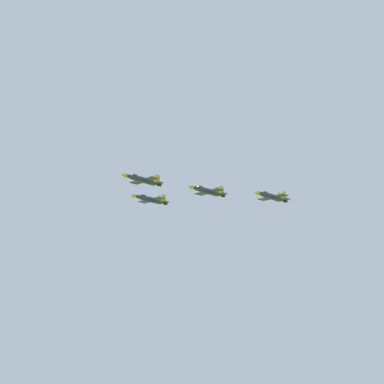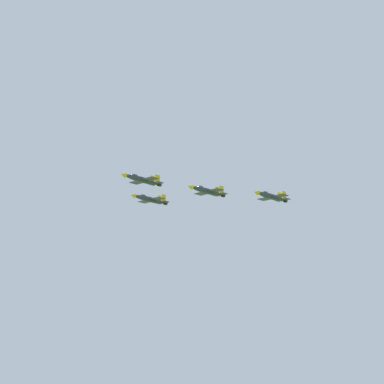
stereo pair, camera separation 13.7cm
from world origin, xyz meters
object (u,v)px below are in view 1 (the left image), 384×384
(jet_left_outer, at_px, (271,196))
(jet_right_wingman, at_px, (150,199))
(jet_lead, at_px, (142,180))
(jet_left_wingman, at_px, (207,191))

(jet_left_outer, bearing_deg, jet_right_wingman, -67.96)
(jet_lead, xyz_separation_m, jet_right_wingman, (3.24, 19.53, -1.27))
(jet_lead, relative_size, jet_left_outer, 1.00)
(jet_right_wingman, distance_m, jet_left_outer, 41.41)
(jet_lead, xyz_separation_m, jet_left_outer, (39.59, -0.11, -4.15))
(jet_right_wingman, bearing_deg, jet_left_wingman, 89.22)
(jet_lead, bearing_deg, jet_left_outer, 138.67)
(jet_left_wingman, bearing_deg, jet_lead, -39.37)
(jet_left_wingman, xyz_separation_m, jet_right_wingman, (-16.55, 19.58, 1.71))
(jet_lead, bearing_deg, jet_right_wingman, -140.60)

